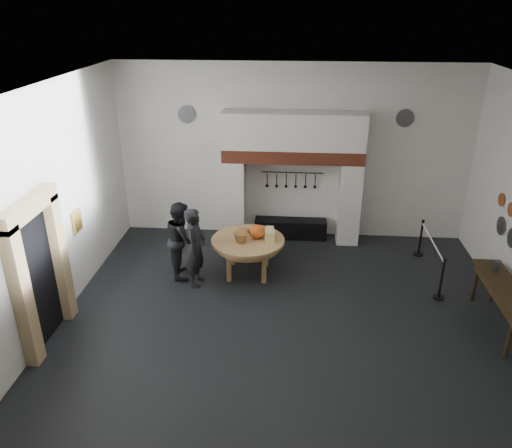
# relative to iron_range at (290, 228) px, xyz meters

# --- Properties ---
(floor) EXTENTS (9.00, 8.00, 0.02)m
(floor) POSITION_rel_iron_range_xyz_m (0.00, -3.72, -0.25)
(floor) COLOR black
(floor) RESTS_ON ground
(ceiling) EXTENTS (9.00, 8.00, 0.02)m
(ceiling) POSITION_rel_iron_range_xyz_m (0.00, -3.72, 4.25)
(ceiling) COLOR silver
(ceiling) RESTS_ON wall_back
(wall_back) EXTENTS (9.00, 0.02, 4.50)m
(wall_back) POSITION_rel_iron_range_xyz_m (0.00, 0.28, 2.00)
(wall_back) COLOR white
(wall_back) RESTS_ON floor
(wall_front) EXTENTS (9.00, 0.02, 4.50)m
(wall_front) POSITION_rel_iron_range_xyz_m (0.00, -7.72, 2.00)
(wall_front) COLOR white
(wall_front) RESTS_ON floor
(wall_left) EXTENTS (0.02, 8.00, 4.50)m
(wall_left) POSITION_rel_iron_range_xyz_m (-4.50, -3.72, 2.00)
(wall_left) COLOR white
(wall_left) RESTS_ON floor
(chimney_pier_left) EXTENTS (0.55, 0.70, 2.15)m
(chimney_pier_left) POSITION_rel_iron_range_xyz_m (-1.48, -0.07, 0.82)
(chimney_pier_left) COLOR silver
(chimney_pier_left) RESTS_ON floor
(chimney_pier_right) EXTENTS (0.55, 0.70, 2.15)m
(chimney_pier_right) POSITION_rel_iron_range_xyz_m (1.48, -0.07, 0.82)
(chimney_pier_right) COLOR silver
(chimney_pier_right) RESTS_ON floor
(hearth_brick_band) EXTENTS (3.50, 0.72, 0.32)m
(hearth_brick_band) POSITION_rel_iron_range_xyz_m (0.00, -0.07, 2.06)
(hearth_brick_band) COLOR #9E442B
(hearth_brick_band) RESTS_ON chimney_pier_left
(chimney_hood) EXTENTS (3.50, 0.70, 0.90)m
(chimney_hood) POSITION_rel_iron_range_xyz_m (0.00, -0.07, 2.67)
(chimney_hood) COLOR silver
(chimney_hood) RESTS_ON hearth_brick_band
(iron_range) EXTENTS (1.90, 0.45, 0.50)m
(iron_range) POSITION_rel_iron_range_xyz_m (0.00, 0.00, 0.00)
(iron_range) COLOR black
(iron_range) RESTS_ON floor
(utensil_rail) EXTENTS (1.60, 0.02, 0.02)m
(utensil_rail) POSITION_rel_iron_range_xyz_m (0.00, 0.20, 1.50)
(utensil_rail) COLOR black
(utensil_rail) RESTS_ON wall_back
(door_recess) EXTENTS (0.04, 1.10, 2.50)m
(door_recess) POSITION_rel_iron_range_xyz_m (-4.47, -4.72, 1.00)
(door_recess) COLOR black
(door_recess) RESTS_ON floor
(door_jamb_near) EXTENTS (0.22, 0.30, 2.60)m
(door_jamb_near) POSITION_rel_iron_range_xyz_m (-4.38, -5.42, 1.05)
(door_jamb_near) COLOR tan
(door_jamb_near) RESTS_ON floor
(door_jamb_far) EXTENTS (0.22, 0.30, 2.60)m
(door_jamb_far) POSITION_rel_iron_range_xyz_m (-4.38, -4.02, 1.05)
(door_jamb_far) COLOR tan
(door_jamb_far) RESTS_ON floor
(door_lintel) EXTENTS (0.22, 1.70, 0.30)m
(door_lintel) POSITION_rel_iron_range_xyz_m (-4.38, -4.72, 2.40)
(door_lintel) COLOR tan
(door_lintel) RESTS_ON door_jamb_near
(wall_plaque) EXTENTS (0.05, 0.34, 0.44)m
(wall_plaque) POSITION_rel_iron_range_xyz_m (-4.45, -2.92, 1.35)
(wall_plaque) COLOR gold
(wall_plaque) RESTS_ON wall_left
(work_table) EXTENTS (1.88, 1.88, 0.07)m
(work_table) POSITION_rel_iron_range_xyz_m (-0.95, -2.02, 0.59)
(work_table) COLOR tan
(work_table) RESTS_ON floor
(pumpkin) EXTENTS (0.36, 0.36, 0.31)m
(pumpkin) POSITION_rel_iron_range_xyz_m (-0.75, -1.92, 0.78)
(pumpkin) COLOR orange
(pumpkin) RESTS_ON work_table
(cheese_block_big) EXTENTS (0.22, 0.22, 0.24)m
(cheese_block_big) POSITION_rel_iron_range_xyz_m (-0.45, -2.07, 0.74)
(cheese_block_big) COLOR #DBD383
(cheese_block_big) RESTS_ON work_table
(cheese_block_small) EXTENTS (0.18, 0.18, 0.20)m
(cheese_block_small) POSITION_rel_iron_range_xyz_m (-0.47, -1.77, 0.72)
(cheese_block_small) COLOR #EED18E
(cheese_block_small) RESTS_ON work_table
(wicker_basket) EXTENTS (0.36, 0.36, 0.22)m
(wicker_basket) POSITION_rel_iron_range_xyz_m (-1.10, -2.17, 0.73)
(wicker_basket) COLOR brown
(wicker_basket) RESTS_ON work_table
(bread_loaf) EXTENTS (0.31, 0.18, 0.13)m
(bread_loaf) POSITION_rel_iron_range_xyz_m (-1.05, -1.67, 0.69)
(bread_loaf) COLOR #AC7B3D
(bread_loaf) RESTS_ON work_table
(visitor_near) EXTENTS (0.51, 0.71, 1.81)m
(visitor_near) POSITION_rel_iron_range_xyz_m (-2.04, -2.57, 0.66)
(visitor_near) COLOR black
(visitor_near) RESTS_ON floor
(visitor_far) EXTENTS (0.86, 1.00, 1.78)m
(visitor_far) POSITION_rel_iron_range_xyz_m (-2.44, -2.17, 0.64)
(visitor_far) COLOR black
(visitor_far) RESTS_ON floor
(side_table) EXTENTS (0.55, 2.20, 0.06)m
(side_table) POSITION_rel_iron_range_xyz_m (4.10, -3.72, 0.62)
(side_table) COLOR #332512
(side_table) RESTS_ON floor
(pewter_jug) EXTENTS (0.12, 0.12, 0.22)m
(pewter_jug) POSITION_rel_iron_range_xyz_m (4.10, -3.12, 0.76)
(pewter_jug) COLOR #444448
(pewter_jug) RESTS_ON side_table
(copper_pan_c) EXTENTS (0.03, 0.30, 0.30)m
(copper_pan_c) POSITION_rel_iron_range_xyz_m (4.46, -2.42, 1.70)
(copper_pan_c) COLOR #C6662D
(copper_pan_c) RESTS_ON wall_right
(copper_pan_d) EXTENTS (0.03, 0.28, 0.28)m
(copper_pan_d) POSITION_rel_iron_range_xyz_m (4.46, -1.87, 1.70)
(copper_pan_d) COLOR #C6662D
(copper_pan_d) RESTS_ON wall_right
(pewter_plate_mid) EXTENTS (0.03, 0.40, 0.40)m
(pewter_plate_mid) POSITION_rel_iron_range_xyz_m (4.46, -2.72, 1.20)
(pewter_plate_mid) COLOR #4C4C51
(pewter_plate_mid) RESTS_ON wall_right
(pewter_plate_right) EXTENTS (0.03, 0.40, 0.40)m
(pewter_plate_right) POSITION_rel_iron_range_xyz_m (4.46, -2.12, 1.20)
(pewter_plate_right) COLOR #4C4C51
(pewter_plate_right) RESTS_ON wall_right
(pewter_plate_back_left) EXTENTS (0.44, 0.03, 0.44)m
(pewter_plate_back_left) POSITION_rel_iron_range_xyz_m (-2.70, 0.24, 2.95)
(pewter_plate_back_left) COLOR #4C4C51
(pewter_plate_back_left) RESTS_ON wall_back
(pewter_plate_back_right) EXTENTS (0.44, 0.03, 0.44)m
(pewter_plate_back_right) POSITION_rel_iron_range_xyz_m (2.70, 0.24, 2.95)
(pewter_plate_back_right) COLOR #4C4C51
(pewter_plate_back_right) RESTS_ON wall_back
(barrier_post_near) EXTENTS (0.05, 0.05, 0.90)m
(barrier_post_near) POSITION_rel_iron_range_xyz_m (3.22, -2.77, 0.20)
(barrier_post_near) COLOR black
(barrier_post_near) RESTS_ON floor
(barrier_post_far) EXTENTS (0.05, 0.05, 0.90)m
(barrier_post_far) POSITION_rel_iron_range_xyz_m (3.22, -0.77, 0.20)
(barrier_post_far) COLOR black
(barrier_post_far) RESTS_ON floor
(barrier_rope) EXTENTS (0.04, 2.00, 0.04)m
(barrier_rope) POSITION_rel_iron_range_xyz_m (3.22, -1.77, 0.60)
(barrier_rope) COLOR white
(barrier_rope) RESTS_ON barrier_post_near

